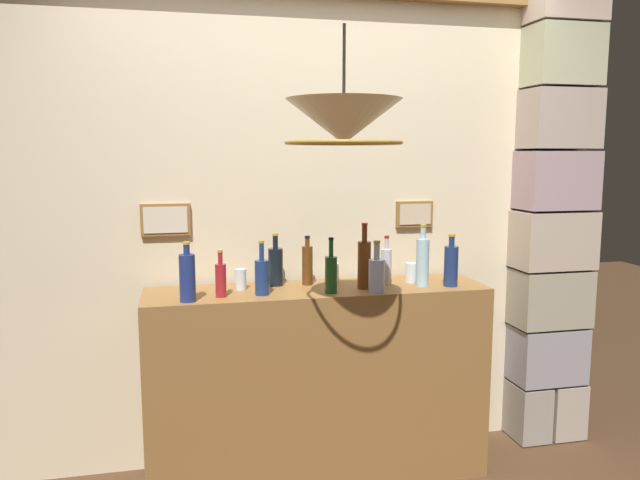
% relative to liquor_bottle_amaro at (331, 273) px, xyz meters
% --- Properties ---
extents(panelled_rear_partition, '(3.33, 0.15, 2.74)m').
position_rel_liquor_bottle_amaro_xyz_m(panelled_rear_partition, '(-0.04, 0.41, 0.35)').
color(panelled_rear_partition, beige).
rests_on(panelled_rear_partition, ground).
extents(stone_pillar, '(0.44, 0.30, 2.67)m').
position_rel_liquor_bottle_amaro_xyz_m(stone_pillar, '(1.36, 0.28, 0.24)').
color(stone_pillar, gray).
rests_on(stone_pillar, ground).
extents(bar_shelf_unit, '(1.70, 0.43, 0.99)m').
position_rel_liquor_bottle_amaro_xyz_m(bar_shelf_unit, '(-0.04, 0.12, -0.59)').
color(bar_shelf_unit, olive).
rests_on(bar_shelf_unit, ground).
extents(liquor_bottle_amaro, '(0.06, 0.06, 0.27)m').
position_rel_liquor_bottle_amaro_xyz_m(liquor_bottle_amaro, '(0.00, 0.00, 0.00)').
color(liquor_bottle_amaro, '#1B4E20').
rests_on(liquor_bottle_amaro, bar_shelf_unit).
extents(liquor_bottle_rye, '(0.05, 0.05, 0.22)m').
position_rel_liquor_bottle_amaro_xyz_m(liquor_bottle_rye, '(-0.52, 0.04, -0.01)').
color(liquor_bottle_rye, '#A71E26').
rests_on(liquor_bottle_rye, bar_shelf_unit).
extents(liquor_bottle_vodka, '(0.07, 0.07, 0.27)m').
position_rel_liquor_bottle_amaro_xyz_m(liquor_bottle_vodka, '(0.63, 0.02, 0.01)').
color(liquor_bottle_vodka, navy).
rests_on(liquor_bottle_vodka, bar_shelf_unit).
extents(liquor_bottle_tequila, '(0.06, 0.06, 0.25)m').
position_rel_liquor_bottle_amaro_xyz_m(liquor_bottle_tequila, '(-0.07, 0.21, 0.01)').
color(liquor_bottle_tequila, '#5D3414').
rests_on(liquor_bottle_tequila, bar_shelf_unit).
extents(liquor_bottle_brandy, '(0.08, 0.08, 0.25)m').
position_rel_liquor_bottle_amaro_xyz_m(liquor_bottle_brandy, '(0.22, -0.04, -0.01)').
color(liquor_bottle_brandy, '#A7B3DE').
rests_on(liquor_bottle_brandy, bar_shelf_unit).
extents(liquor_bottle_bourbon, '(0.07, 0.07, 0.31)m').
position_rel_liquor_bottle_amaro_xyz_m(liquor_bottle_bourbon, '(0.49, 0.06, 0.03)').
color(liquor_bottle_bourbon, '#A6CFDE').
rests_on(liquor_bottle_bourbon, bar_shelf_unit).
extents(liquor_bottle_scotch, '(0.05, 0.05, 0.25)m').
position_rel_liquor_bottle_amaro_xyz_m(liquor_bottle_scotch, '(0.32, 0.12, 0.00)').
color(liquor_bottle_scotch, silver).
rests_on(liquor_bottle_scotch, bar_shelf_unit).
extents(liquor_bottle_vermouth, '(0.07, 0.07, 0.27)m').
position_rel_liquor_bottle_amaro_xyz_m(liquor_bottle_vermouth, '(-0.23, 0.23, 0.00)').
color(liquor_bottle_vermouth, black).
rests_on(liquor_bottle_vermouth, bar_shelf_unit).
extents(liquor_bottle_gin, '(0.07, 0.07, 0.33)m').
position_rel_liquor_bottle_amaro_xyz_m(liquor_bottle_gin, '(0.18, 0.06, 0.03)').
color(liquor_bottle_gin, brown).
rests_on(liquor_bottle_gin, bar_shelf_unit).
extents(liquor_bottle_port, '(0.07, 0.07, 0.26)m').
position_rel_liquor_bottle_amaro_xyz_m(liquor_bottle_port, '(-0.33, 0.04, -0.01)').
color(liquor_bottle_port, navy).
rests_on(liquor_bottle_port, bar_shelf_unit).
extents(liquor_bottle_whiskey, '(0.07, 0.07, 0.27)m').
position_rel_liquor_bottle_amaro_xyz_m(liquor_bottle_whiskey, '(-0.67, -0.02, 0.02)').
color(liquor_bottle_whiskey, navy).
rests_on(liquor_bottle_whiskey, bar_shelf_unit).
extents(glass_tumbler_rocks, '(0.06, 0.06, 0.10)m').
position_rel_liquor_bottle_amaro_xyz_m(glass_tumbler_rocks, '(-0.42, 0.17, -0.05)').
color(glass_tumbler_rocks, silver).
rests_on(glass_tumbler_rocks, bar_shelf_unit).
extents(glass_tumbler_highball, '(0.07, 0.07, 0.10)m').
position_rel_liquor_bottle_amaro_xyz_m(glass_tumbler_highball, '(0.47, 0.15, -0.05)').
color(glass_tumbler_highball, silver).
rests_on(glass_tumbler_highball, bar_shelf_unit).
extents(glass_tumbler_shot, '(0.07, 0.07, 0.10)m').
position_rel_liquor_bottle_amaro_xyz_m(glass_tumbler_shot, '(0.07, 0.25, -0.05)').
color(glass_tumbler_shot, silver).
rests_on(glass_tumbler_shot, bar_shelf_unit).
extents(pendant_lamp, '(0.46, 0.46, 0.45)m').
position_rel_liquor_bottle_amaro_xyz_m(pendant_lamp, '(-0.07, -0.49, 0.68)').
color(pendant_lamp, '#EFE5C6').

